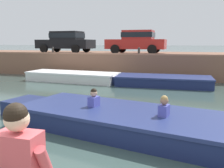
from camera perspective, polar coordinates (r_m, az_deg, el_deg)
name	(u,v)px	position (r m, az deg, el deg)	size (l,w,h in m)	color
ground_plane	(132,106)	(8.85, 4.52, -5.00)	(400.00, 400.00, 0.00)	#384C47
far_quay_wall	(161,64)	(17.89, 11.10, 4.57)	(60.00, 6.00, 1.48)	brown
far_wall_coping	(156,54)	(14.98, 10.02, 6.68)	(60.00, 0.24, 0.08)	#9F6C52
boat_moored_west_white	(77,77)	(14.46, -8.10, 1.63)	(6.44, 2.10, 0.53)	white
boat_moored_central_navy	(159,81)	(13.12, 10.62, 0.73)	(5.75, 2.08, 0.51)	navy
motorboat_passing	(112,118)	(6.52, 0.06, -7.85)	(6.78, 3.17, 1.01)	navy
car_leftmost_black	(66,41)	(19.00, -10.45, 9.65)	(4.23, 2.08, 1.54)	black
car_left_inner_red	(137,41)	(17.22, 5.72, 9.79)	(3.96, 1.99, 1.54)	#B2231E
mooring_bollard_west	(53,50)	(17.35, -13.38, 7.58)	(0.15, 0.15, 0.44)	#2D2B28
mooring_bollard_mid	(139,51)	(15.26, 6.17, 7.56)	(0.15, 0.15, 0.44)	#2D2B28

